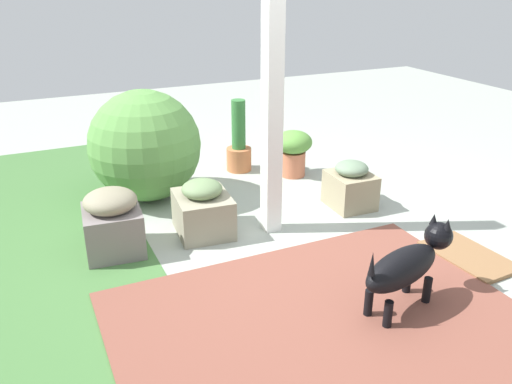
% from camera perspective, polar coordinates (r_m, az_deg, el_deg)
% --- Properties ---
extents(ground_plane, '(12.00, 12.00, 0.00)m').
position_cam_1_polar(ground_plane, '(4.01, 4.30, -5.80)').
color(ground_plane, '#9BA499').
extents(brick_path, '(1.80, 2.40, 0.02)m').
position_cam_1_polar(brick_path, '(3.19, 7.46, -14.09)').
color(brick_path, brown).
rests_on(brick_path, ground).
extents(porch_pillar, '(0.13, 0.13, 2.02)m').
position_cam_1_polar(porch_pillar, '(3.90, 1.76, 9.37)').
color(porch_pillar, white).
rests_on(porch_pillar, ground).
extents(stone_planter_nearest, '(0.40, 0.36, 0.42)m').
position_cam_1_polar(stone_planter_nearest, '(4.63, 10.17, 0.65)').
color(stone_planter_nearest, gray).
rests_on(stone_planter_nearest, ground).
extents(stone_planter_mid, '(0.51, 0.45, 0.44)m').
position_cam_1_polar(stone_planter_mid, '(4.13, -5.76, -1.89)').
color(stone_planter_mid, gray).
rests_on(stone_planter_mid, ground).
extents(stone_planter_far, '(0.47, 0.44, 0.49)m').
position_cam_1_polar(stone_planter_far, '(3.95, -15.24, -3.15)').
color(stone_planter_far, slate).
rests_on(stone_planter_far, ground).
extents(round_shrub, '(0.98, 0.98, 0.98)m').
position_cam_1_polar(round_shrub, '(4.75, -11.92, 4.91)').
color(round_shrub, '#568E44').
rests_on(round_shrub, ground).
extents(terracotta_pot_broad, '(0.37, 0.37, 0.46)m').
position_cam_1_polar(terracotta_pot_broad, '(5.26, 4.05, 4.63)').
color(terracotta_pot_broad, '#C26A4B').
rests_on(terracotta_pot_broad, ground).
extents(terracotta_pot_tall, '(0.25, 0.25, 0.73)m').
position_cam_1_polar(terracotta_pot_tall, '(5.40, -1.87, 5.01)').
color(terracotta_pot_tall, '#BC6C42').
rests_on(terracotta_pot_tall, ground).
extents(dog, '(0.36, 0.76, 0.52)m').
position_cam_1_polar(dog, '(3.29, 16.06, -7.48)').
color(dog, black).
rests_on(dog, ground).
extents(doormat, '(0.66, 0.42, 0.03)m').
position_cam_1_polar(doormat, '(4.12, 21.99, -6.44)').
color(doormat, olive).
rests_on(doormat, ground).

